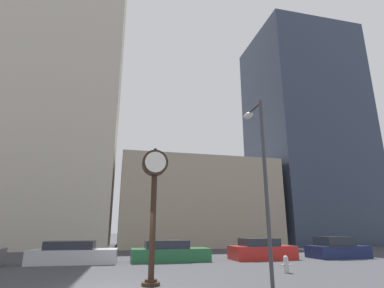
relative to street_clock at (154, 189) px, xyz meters
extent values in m
cube|color=#BCB29E|center=(-10.01, 23.34, 16.81)|extent=(15.97, 12.00, 40.40)
cube|color=gray|center=(7.28, 23.34, 1.24)|extent=(16.94, 12.00, 9.27)
cube|color=#2D384C|center=(23.24, 23.34, 11.15)|extent=(13.11, 12.00, 29.08)
cylinder|color=black|center=(0.00, 0.00, -3.33)|extent=(0.65, 0.65, 0.12)
cylinder|color=black|center=(0.00, 0.00, -3.22)|extent=(0.44, 0.44, 0.10)
cylinder|color=black|center=(0.00, 0.00, -1.33)|extent=(0.22, 0.22, 3.68)
cylinder|color=black|center=(0.00, 0.00, 1.01)|extent=(0.99, 0.44, 0.99)
cylinder|color=white|center=(0.00, -0.23, 1.01)|extent=(0.81, 0.02, 0.81)
cylinder|color=white|center=(0.00, 0.23, 1.01)|extent=(0.81, 0.02, 0.81)
sphere|color=black|center=(0.00, 0.00, 1.56)|extent=(0.12, 0.12, 0.12)
cube|color=#BCBCC1|center=(-3.57, 7.58, -3.00)|extent=(4.84, 1.94, 0.78)
cube|color=#232833|center=(-3.80, 7.59, -2.38)|extent=(2.69, 1.63, 0.46)
cube|color=#236038|center=(1.97, 7.60, -3.02)|extent=(4.72, 1.78, 0.75)
cube|color=#232833|center=(1.73, 7.60, -2.41)|extent=(2.60, 1.56, 0.47)
cube|color=red|center=(7.98, 7.41, -2.98)|extent=(4.19, 1.97, 0.83)
cube|color=#232833|center=(7.77, 7.41, -2.33)|extent=(2.32, 1.70, 0.47)
cube|color=#19234C|center=(13.38, 7.08, -3.00)|extent=(3.89, 2.01, 0.79)
cube|color=#232833|center=(13.19, 7.08, -2.31)|extent=(2.15, 1.75, 0.59)
cylinder|color=#B7B7BC|center=(6.32, 1.70, -3.10)|extent=(0.22, 0.22, 0.59)
sphere|color=#B7B7BC|center=(6.32, 1.70, -2.76)|extent=(0.21, 0.21, 0.21)
cylinder|color=#B7B7BC|center=(6.14, 1.70, -3.07)|extent=(0.15, 0.08, 0.08)
cylinder|color=#B7B7BC|center=(6.51, 1.70, -3.07)|extent=(0.15, 0.08, 0.08)
cylinder|color=#38383D|center=(3.96, -1.41, 0.04)|extent=(0.14, 0.14, 6.86)
cylinder|color=#38383D|center=(3.96, -0.81, 3.37)|extent=(0.11, 1.20, 0.11)
ellipsoid|color=silver|center=(3.96, -0.21, 3.27)|extent=(0.36, 0.60, 0.24)
camera|label=1|loc=(-1.28, -11.49, -1.42)|focal=28.00mm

